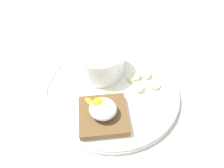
# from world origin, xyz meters

# --- Properties ---
(ground_plane) EXTENTS (1.20, 1.20, 0.02)m
(ground_plane) POSITION_xyz_m (0.00, 0.00, 0.01)
(ground_plane) COLOR beige
(ground_plane) RESTS_ON ground
(plate) EXTENTS (0.31, 0.31, 0.02)m
(plate) POSITION_xyz_m (0.00, 0.00, 0.03)
(plate) COLOR white
(plate) RESTS_ON ground_plane
(oatmeal_bowl) EXTENTS (0.12, 0.12, 0.07)m
(oatmeal_bowl) POSITION_xyz_m (-0.05, 0.05, 0.06)
(oatmeal_bowl) COLOR white
(oatmeal_bowl) RESTS_ON plate
(toast_slice) EXTENTS (0.13, 0.13, 0.02)m
(toast_slice) POSITION_xyz_m (0.01, -0.08, 0.04)
(toast_slice) COLOR brown
(toast_slice) RESTS_ON plate
(poached_egg) EXTENTS (0.08, 0.05, 0.04)m
(poached_egg) POSITION_xyz_m (0.01, -0.08, 0.06)
(poached_egg) COLOR white
(poached_egg) RESTS_ON toast_slice
(banana_slice_front) EXTENTS (0.04, 0.04, 0.01)m
(banana_slice_front) POSITION_xyz_m (0.04, 0.05, 0.04)
(banana_slice_front) COLOR beige
(banana_slice_front) RESTS_ON plate
(banana_slice_left) EXTENTS (0.04, 0.04, 0.01)m
(banana_slice_left) POSITION_xyz_m (0.05, 0.02, 0.04)
(banana_slice_left) COLOR #F0EAB3
(banana_slice_left) RESTS_ON plate
(banana_slice_back) EXTENTS (0.03, 0.03, 0.01)m
(banana_slice_back) POSITION_xyz_m (0.09, 0.05, 0.03)
(banana_slice_back) COLOR beige
(banana_slice_back) RESTS_ON plate
(banana_slice_right) EXTENTS (0.04, 0.04, 0.01)m
(banana_slice_right) POSITION_xyz_m (0.06, 0.07, 0.04)
(banana_slice_right) COLOR beige
(banana_slice_right) RESTS_ON plate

